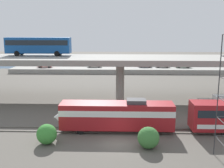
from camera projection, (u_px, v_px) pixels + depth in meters
name	position (u px, v px, depth m)	size (l,w,h in m)	color
ground_plane	(119.00, 143.00, 31.67)	(260.00, 260.00, 0.00)	#565149
rail_strip_near	(119.00, 132.00, 34.86)	(110.00, 0.12, 0.12)	#59544C
rail_strip_far	(119.00, 128.00, 36.30)	(110.00, 0.12, 0.12)	#59544C
train_locomotive	(111.00, 114.00, 35.20)	(15.19, 3.04, 4.18)	maroon
highway_overpass	(120.00, 61.00, 49.88)	(96.00, 11.30, 7.86)	gray
transit_bus_on_overpass	(38.00, 45.00, 52.03)	(12.00, 2.68, 3.40)	#14478C
service_truck_west	(224.00, 105.00, 41.54)	(6.80, 2.46, 3.04)	#9E998C
pier_parking_lot	(121.00, 69.00, 85.47)	(65.61, 11.29, 1.32)	gray
parked_car_0	(163.00, 65.00, 84.61)	(4.31, 1.87, 1.50)	silver
parked_car_1	(183.00, 65.00, 84.09)	(4.52, 1.89, 1.50)	#0C4C26
parked_car_2	(45.00, 65.00, 84.34)	(4.50, 1.83, 1.50)	maroon
parked_car_3	(145.00, 65.00, 84.94)	(4.01, 1.94, 1.50)	navy
parked_car_4	(94.00, 65.00, 85.13)	(4.41, 1.93, 1.50)	silver
harbor_water	(121.00, 63.00, 108.14)	(140.00, 36.00, 0.01)	navy
shrub_left	(47.00, 134.00, 31.39)	(2.29, 2.29, 2.29)	#388633
shrub_right	(148.00, 138.00, 30.23)	(2.39, 2.39, 2.39)	#386F33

